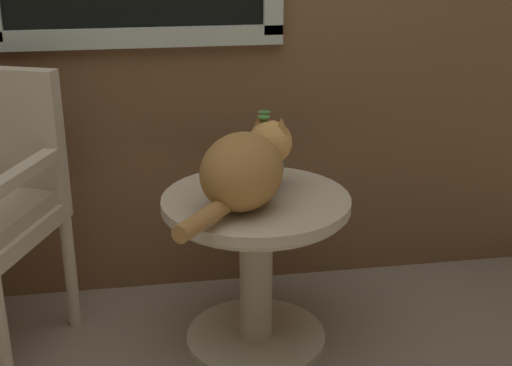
{
  "coord_description": "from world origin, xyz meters",
  "views": [
    {
      "loc": [
        -0.09,
        -1.9,
        1.41
      ],
      "look_at": [
        0.25,
        0.21,
        0.6
      ],
      "focal_mm": 49.02,
      "sensor_mm": 36.0,
      "label": 1
    }
  ],
  "objects": [
    {
      "name": "wicker_side_table",
      "position": [
        0.25,
        0.21,
        0.38
      ],
      "size": [
        0.63,
        0.63,
        0.55
      ],
      "color": "beige",
      "rests_on": "ground_plane"
    },
    {
      "name": "pewter_vase_with_ivy",
      "position": [
        0.31,
        0.32,
        0.64
      ],
      "size": [
        0.11,
        0.11,
        0.25
      ],
      "color": "slate",
      "rests_on": "wicker_side_table"
    },
    {
      "name": "cat",
      "position": [
        0.21,
        0.14,
        0.68
      ],
      "size": [
        0.43,
        0.51,
        0.26
      ],
      "color": "#AD7A3D",
      "rests_on": "wicker_side_table"
    }
  ]
}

